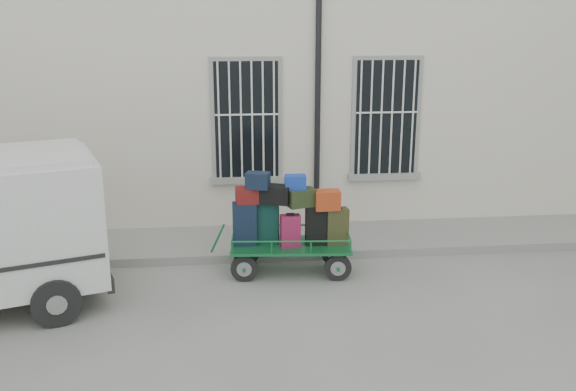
# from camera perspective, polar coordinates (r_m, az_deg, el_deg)

# --- Properties ---
(ground) EXTENTS (80.00, 80.00, 0.00)m
(ground) POSITION_cam_1_polar(r_m,az_deg,el_deg) (10.07, -0.46, -8.75)
(ground) COLOR slate
(ground) RESTS_ON ground
(building) EXTENTS (24.00, 5.15, 6.00)m
(building) POSITION_cam_1_polar(r_m,az_deg,el_deg) (14.68, -2.58, 11.19)
(building) COLOR beige
(building) RESTS_ON ground
(sidewalk) EXTENTS (24.00, 1.70, 0.15)m
(sidewalk) POSITION_cam_1_polar(r_m,az_deg,el_deg) (12.07, -1.46, -4.09)
(sidewalk) COLOR gray
(sidewalk) RESTS_ON ground
(luggage_cart) EXTENTS (2.35, 1.05, 1.74)m
(luggage_cart) POSITION_cam_1_polar(r_m,az_deg,el_deg) (10.53, -0.06, -2.41)
(luggage_cart) COLOR black
(luggage_cart) RESTS_ON ground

